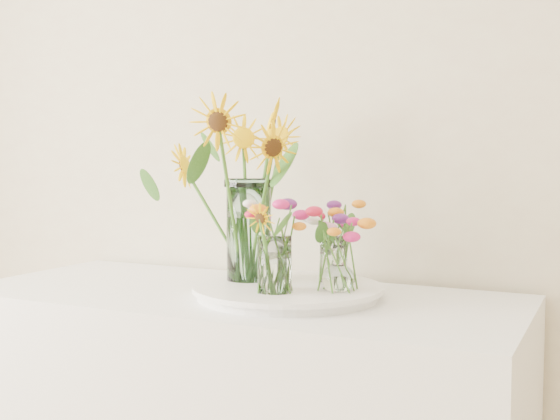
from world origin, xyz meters
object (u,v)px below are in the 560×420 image
object	(u,v)px
small_vase_b	(338,269)
small_vase_c	(333,260)
tray	(288,293)
mason_jar	(249,230)
small_vase_a	(274,265)

from	to	relation	value
small_vase_b	small_vase_c	bearing A→B (deg)	116.74
tray	small_vase_b	world-z (taller)	small_vase_b
mason_jar	small_vase_c	world-z (taller)	mason_jar
small_vase_c	tray	bearing A→B (deg)	-130.24
small_vase_a	small_vase_c	size ratio (longest dim) A/B	1.13
mason_jar	small_vase_a	bearing A→B (deg)	-42.90
small_vase_c	mason_jar	bearing A→B (deg)	-162.16
tray	mason_jar	distance (m)	0.19
tray	small_vase_c	world-z (taller)	small_vase_c
small_vase_b	small_vase_a	bearing A→B (deg)	-146.27
small_vase_b	small_vase_c	size ratio (longest dim) A/B	0.93
tray	small_vase_c	xyz separation A→B (m)	(0.08, 0.10, 0.07)
tray	small_vase_b	distance (m)	0.15
mason_jar	small_vase_b	size ratio (longest dim) A/B	2.36
small_vase_a	small_vase_b	xyz separation A→B (m)	(0.12, 0.08, -0.01)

